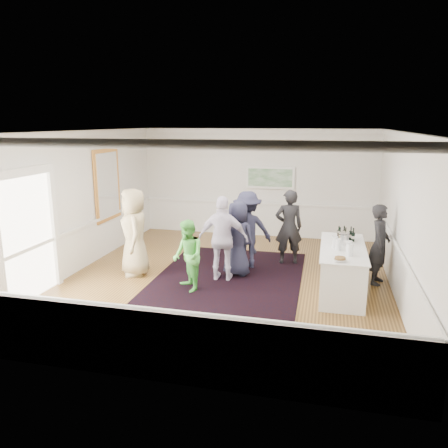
% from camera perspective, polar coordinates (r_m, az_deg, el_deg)
% --- Properties ---
extents(floor, '(8.00, 8.00, 0.00)m').
position_cam_1_polar(floor, '(9.70, 0.28, -7.22)').
color(floor, olive).
rests_on(floor, ground).
extents(ceiling, '(7.00, 8.00, 0.02)m').
position_cam_1_polar(ceiling, '(9.09, 0.31, 12.04)').
color(ceiling, white).
rests_on(ceiling, wall_back).
extents(wall_left, '(0.02, 8.00, 3.20)m').
position_cam_1_polar(wall_left, '(10.61, -18.46, 2.84)').
color(wall_left, white).
rests_on(wall_left, floor).
extents(wall_right, '(0.02, 8.00, 3.20)m').
position_cam_1_polar(wall_right, '(9.13, 22.20, 0.95)').
color(wall_right, white).
rests_on(wall_right, floor).
extents(wall_back, '(7.00, 0.02, 3.20)m').
position_cam_1_polar(wall_back, '(13.13, 4.32, 5.36)').
color(wall_back, white).
rests_on(wall_back, floor).
extents(wall_front, '(7.00, 0.02, 3.20)m').
position_cam_1_polar(wall_front, '(5.57, -9.24, -5.68)').
color(wall_front, white).
rests_on(wall_front, floor).
extents(wainscoting, '(7.00, 8.00, 1.00)m').
position_cam_1_polar(wainscoting, '(9.53, 0.29, -4.41)').
color(wainscoting, white).
rests_on(wainscoting, floor).
extents(mirror, '(0.05, 1.25, 1.85)m').
position_cam_1_polar(mirror, '(11.66, -14.98, 4.95)').
color(mirror, '#E99C44').
rests_on(mirror, wall_left).
extents(doorway, '(0.10, 1.78, 2.56)m').
position_cam_1_polar(doorway, '(9.09, -24.34, -0.49)').
color(doorway, white).
rests_on(doorway, wall_left).
extents(landscape_painting, '(1.44, 0.06, 0.66)m').
position_cam_1_polar(landscape_painting, '(13.00, 6.04, 6.05)').
color(landscape_painting, white).
rests_on(landscape_painting, wall_back).
extents(area_rug, '(3.22, 4.19, 0.02)m').
position_cam_1_polar(area_rug, '(9.83, 0.71, -6.87)').
color(area_rug, black).
rests_on(area_rug, floor).
extents(serving_table, '(0.88, 2.32, 0.94)m').
position_cam_1_polar(serving_table, '(9.20, 15.13, -5.71)').
color(serving_table, white).
rests_on(serving_table, floor).
extents(bartender, '(0.55, 0.71, 1.72)m').
position_cam_1_polar(bartender, '(9.79, 19.64, -2.54)').
color(bartender, black).
rests_on(bartender, floor).
extents(guest_tan, '(1.02, 1.15, 1.97)m').
position_cam_1_polar(guest_tan, '(9.94, -11.66, -1.05)').
color(guest_tan, tan).
rests_on(guest_tan, floor).
extents(guest_green, '(0.88, 0.91, 1.47)m').
position_cam_1_polar(guest_green, '(8.89, -4.75, -4.17)').
color(guest_green, '#5ACC51').
rests_on(guest_green, floor).
extents(guest_lilac, '(1.11, 0.51, 1.86)m').
position_cam_1_polar(guest_lilac, '(9.40, -0.11, -1.95)').
color(guest_lilac, silver).
rests_on(guest_lilac, floor).
extents(guest_dark_a, '(1.36, 1.11, 1.83)m').
position_cam_1_polar(guest_dark_a, '(10.22, 3.04, -0.79)').
color(guest_dark_a, '#1E1F32').
rests_on(guest_dark_a, floor).
extents(guest_dark_b, '(0.76, 0.60, 1.83)m').
position_cam_1_polar(guest_dark_b, '(10.62, 8.45, -0.40)').
color(guest_dark_b, black).
rests_on(guest_dark_b, floor).
extents(guest_navy, '(0.95, 0.75, 1.69)m').
position_cam_1_polar(guest_navy, '(9.72, 1.81, -1.93)').
color(guest_navy, '#1E1F32').
rests_on(guest_navy, floor).
extents(wine_bottles, '(0.37, 0.22, 0.31)m').
position_cam_1_polar(wine_bottles, '(9.53, 15.57, -1.18)').
color(wine_bottles, black).
rests_on(wine_bottles, serving_table).
extents(juice_pitchers, '(0.39, 0.61, 0.24)m').
position_cam_1_polar(juice_pitchers, '(8.74, 15.27, -2.70)').
color(juice_pitchers, '#60AB3D').
rests_on(juice_pitchers, serving_table).
extents(ice_bucket, '(0.26, 0.26, 0.25)m').
position_cam_1_polar(ice_bucket, '(9.26, 15.25, -1.84)').
color(ice_bucket, silver).
rests_on(ice_bucket, serving_table).
extents(nut_bowl, '(0.24, 0.24, 0.08)m').
position_cam_1_polar(nut_bowl, '(8.13, 14.92, -4.48)').
color(nut_bowl, white).
rests_on(nut_bowl, serving_table).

